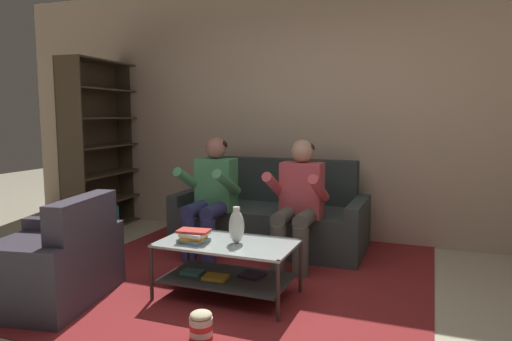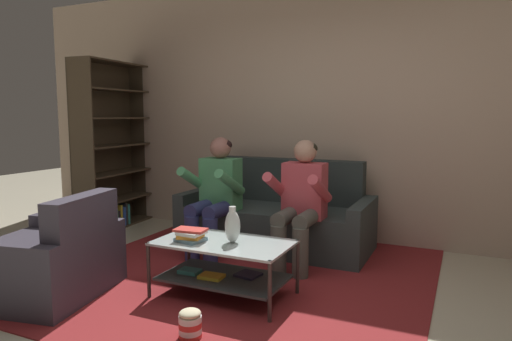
{
  "view_description": "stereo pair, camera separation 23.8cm",
  "coord_description": "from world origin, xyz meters",
  "px_view_note": "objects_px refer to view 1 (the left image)",
  "views": [
    {
      "loc": [
        1.05,
        -2.58,
        1.38
      ],
      "look_at": [
        -0.33,
        0.96,
        0.92
      ],
      "focal_mm": 32.0,
      "sensor_mm": 36.0,
      "label": 1
    },
    {
      "loc": [
        1.27,
        -2.49,
        1.38
      ],
      "look_at": [
        -0.33,
        0.96,
        0.92
      ],
      "focal_mm": 32.0,
      "sensor_mm": 36.0,
      "label": 2
    }
  ],
  "objects_px": {
    "person_seated_right": "(298,198)",
    "armchair": "(46,266)",
    "vase": "(237,226)",
    "bookshelf": "(97,162)",
    "book_stack": "(194,236)",
    "coffee_table": "(227,261)",
    "popcorn_tub": "(201,326)",
    "person_seated_left": "(211,192)",
    "couch": "(271,218)"
  },
  "relations": [
    {
      "from": "person_seated_right",
      "to": "armchair",
      "type": "relative_size",
      "value": 1.07
    },
    {
      "from": "vase",
      "to": "bookshelf",
      "type": "height_order",
      "value": "bookshelf"
    },
    {
      "from": "book_stack",
      "to": "armchair",
      "type": "height_order",
      "value": "armchair"
    },
    {
      "from": "coffee_table",
      "to": "popcorn_tub",
      "type": "distance_m",
      "value": 0.71
    },
    {
      "from": "person_seated_left",
      "to": "person_seated_right",
      "type": "xyz_separation_m",
      "value": [
        0.88,
        -0.0,
        -0.0
      ]
    },
    {
      "from": "couch",
      "to": "armchair",
      "type": "height_order",
      "value": "couch"
    },
    {
      "from": "couch",
      "to": "popcorn_tub",
      "type": "relative_size",
      "value": 10.32
    },
    {
      "from": "armchair",
      "to": "popcorn_tub",
      "type": "relative_size",
      "value": 5.71
    },
    {
      "from": "couch",
      "to": "coffee_table",
      "type": "xyz_separation_m",
      "value": [
        0.14,
        -1.41,
        -0.01
      ]
    },
    {
      "from": "couch",
      "to": "book_stack",
      "type": "relative_size",
      "value": 7.78
    },
    {
      "from": "person_seated_left",
      "to": "book_stack",
      "type": "bearing_deg",
      "value": -70.21
    },
    {
      "from": "bookshelf",
      "to": "book_stack",
      "type": "bearing_deg",
      "value": -34.35
    },
    {
      "from": "person_seated_right",
      "to": "popcorn_tub",
      "type": "bearing_deg",
      "value": -96.05
    },
    {
      "from": "couch",
      "to": "person_seated_left",
      "type": "xyz_separation_m",
      "value": [
        -0.44,
        -0.52,
        0.34
      ]
    },
    {
      "from": "person_seated_left",
      "to": "coffee_table",
      "type": "relative_size",
      "value": 1.14
    },
    {
      "from": "person_seated_right",
      "to": "book_stack",
      "type": "bearing_deg",
      "value": -118.07
    },
    {
      "from": "coffee_table",
      "to": "popcorn_tub",
      "type": "bearing_deg",
      "value": -78.57
    },
    {
      "from": "couch",
      "to": "book_stack",
      "type": "bearing_deg",
      "value": -93.25
    },
    {
      "from": "popcorn_tub",
      "to": "book_stack",
      "type": "bearing_deg",
      "value": 122.04
    },
    {
      "from": "person_seated_left",
      "to": "person_seated_right",
      "type": "height_order",
      "value": "person_seated_left"
    },
    {
      "from": "person_seated_right",
      "to": "popcorn_tub",
      "type": "distance_m",
      "value": 1.66
    },
    {
      "from": "vase",
      "to": "armchair",
      "type": "relative_size",
      "value": 0.25
    },
    {
      "from": "vase",
      "to": "bookshelf",
      "type": "xyz_separation_m",
      "value": [
        -2.42,
        1.35,
        0.26
      ]
    },
    {
      "from": "vase",
      "to": "book_stack",
      "type": "relative_size",
      "value": 1.09
    },
    {
      "from": "couch",
      "to": "popcorn_tub",
      "type": "bearing_deg",
      "value": -82.48
    },
    {
      "from": "person_seated_left",
      "to": "couch",
      "type": "bearing_deg",
      "value": 49.63
    },
    {
      "from": "person_seated_left",
      "to": "coffee_table",
      "type": "height_order",
      "value": "person_seated_left"
    },
    {
      "from": "person_seated_right",
      "to": "armchair",
      "type": "xyz_separation_m",
      "value": [
        -1.53,
        -1.44,
        -0.37
      ]
    },
    {
      "from": "bookshelf",
      "to": "armchair",
      "type": "distance_m",
      "value": 2.27
    },
    {
      "from": "couch",
      "to": "bookshelf",
      "type": "height_order",
      "value": "bookshelf"
    },
    {
      "from": "vase",
      "to": "couch",
      "type": "bearing_deg",
      "value": 98.86
    },
    {
      "from": "couch",
      "to": "coffee_table",
      "type": "distance_m",
      "value": 1.42
    },
    {
      "from": "person_seated_right",
      "to": "armchair",
      "type": "bearing_deg",
      "value": -136.68
    },
    {
      "from": "vase",
      "to": "popcorn_tub",
      "type": "bearing_deg",
      "value": -85.3
    },
    {
      "from": "person_seated_left",
      "to": "bookshelf",
      "type": "height_order",
      "value": "bookshelf"
    },
    {
      "from": "book_stack",
      "to": "coffee_table",
      "type": "bearing_deg",
      "value": 22.86
    },
    {
      "from": "person_seated_right",
      "to": "book_stack",
      "type": "relative_size",
      "value": 4.61
    },
    {
      "from": "vase",
      "to": "bookshelf",
      "type": "relative_size",
      "value": 0.14
    },
    {
      "from": "vase",
      "to": "bookshelf",
      "type": "distance_m",
      "value": 2.78
    },
    {
      "from": "person_seated_right",
      "to": "vase",
      "type": "relative_size",
      "value": 4.21
    },
    {
      "from": "couch",
      "to": "armchair",
      "type": "xyz_separation_m",
      "value": [
        -1.08,
        -1.96,
        -0.03
      ]
    },
    {
      "from": "book_stack",
      "to": "couch",
      "type": "bearing_deg",
      "value": 86.75
    },
    {
      "from": "couch",
      "to": "book_stack",
      "type": "height_order",
      "value": "couch"
    },
    {
      "from": "coffee_table",
      "to": "vase",
      "type": "bearing_deg",
      "value": 2.02
    },
    {
      "from": "couch",
      "to": "armchair",
      "type": "bearing_deg",
      "value": -118.98
    },
    {
      "from": "person_seated_right",
      "to": "person_seated_left",
      "type": "bearing_deg",
      "value": 179.96
    },
    {
      "from": "person_seated_left",
      "to": "coffee_table",
      "type": "bearing_deg",
      "value": -56.98
    },
    {
      "from": "person_seated_left",
      "to": "bookshelf",
      "type": "xyz_separation_m",
      "value": [
        -1.76,
        0.46,
        0.19
      ]
    },
    {
      "from": "couch",
      "to": "vase",
      "type": "bearing_deg",
      "value": -81.14
    },
    {
      "from": "armchair",
      "to": "bookshelf",
      "type": "bearing_deg",
      "value": 120.45
    }
  ]
}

